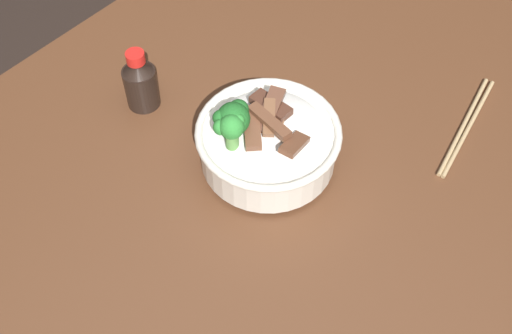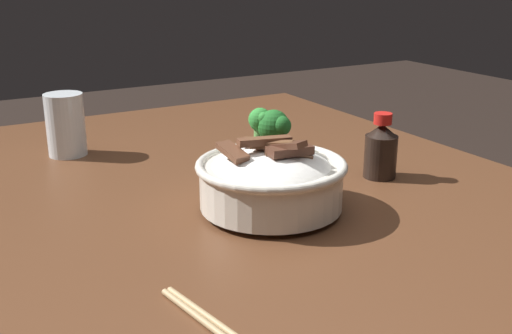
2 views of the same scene
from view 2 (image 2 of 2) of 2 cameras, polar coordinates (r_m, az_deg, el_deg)
dining_table at (r=0.97m, az=-0.33°, el=-11.51°), size 1.36×0.97×0.81m
rice_bowl at (r=0.88m, az=1.41°, el=-0.85°), size 0.22×0.22×0.14m
drinking_glass at (r=1.19m, az=-17.15°, el=3.39°), size 0.07×0.07×0.12m
soy_sauce_bottle at (r=1.04m, az=11.46°, el=1.57°), size 0.05×0.05×0.11m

